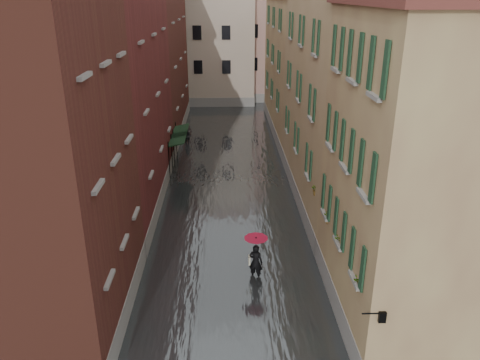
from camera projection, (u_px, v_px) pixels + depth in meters
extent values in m
plane|color=slate|center=(232.00, 286.00, 20.32)|extent=(120.00, 120.00, 0.00)
cube|color=#3E4244|center=(229.00, 175.00, 32.34)|extent=(10.00, 60.00, 0.20)
cube|color=brown|center=(25.00, 163.00, 15.83)|extent=(6.00, 8.00, 13.00)
cube|color=maroon|center=(103.00, 100.00, 26.12)|extent=(6.00, 14.00, 12.50)
cube|color=brown|center=(144.00, 54.00, 39.75)|extent=(6.00, 16.00, 14.00)
cube|color=#8F6949|center=(429.00, 178.00, 16.53)|extent=(6.00, 8.00, 11.50)
cube|color=tan|center=(352.00, 94.00, 26.45)|extent=(6.00, 14.00, 13.00)
cube|color=#8F6949|center=(307.00, 68.00, 40.64)|extent=(6.00, 16.00, 11.50)
cube|color=beige|center=(200.00, 43.00, 53.05)|extent=(12.00, 9.00, 13.00)
cube|color=tan|center=(277.00, 46.00, 55.36)|extent=(10.00, 9.00, 12.00)
cube|color=#17341B|center=(178.00, 139.00, 32.04)|extent=(1.09, 3.03, 0.31)
cylinder|color=black|center=(169.00, 162.00, 31.05)|extent=(0.06, 0.06, 2.80)
cylinder|color=black|center=(174.00, 148.00, 33.86)|extent=(0.06, 0.06, 2.80)
cube|color=#17341B|center=(180.00, 131.00, 33.76)|extent=(1.09, 3.27, 0.31)
cylinder|color=black|center=(172.00, 154.00, 32.66)|extent=(0.06, 0.06, 2.80)
cylinder|color=black|center=(176.00, 140.00, 35.69)|extent=(0.06, 0.06, 2.80)
cylinder|color=black|center=(372.00, 313.00, 13.72)|extent=(0.60, 0.05, 0.05)
cube|color=black|center=(382.00, 316.00, 13.77)|extent=(0.22, 0.22, 0.35)
cube|color=beige|center=(382.00, 316.00, 13.77)|extent=(0.14, 0.14, 0.24)
cube|color=brown|center=(361.00, 284.00, 15.01)|extent=(0.22, 0.85, 0.18)
imported|color=#265926|center=(363.00, 273.00, 14.85)|extent=(0.59, 0.51, 0.66)
cube|color=brown|center=(342.00, 242.00, 17.54)|extent=(0.22, 0.85, 0.18)
imported|color=#265926|center=(342.00, 232.00, 17.38)|extent=(0.59, 0.51, 0.66)
cube|color=brown|center=(330.00, 218.00, 19.41)|extent=(0.22, 0.85, 0.18)
imported|color=#265926|center=(331.00, 209.00, 19.26)|extent=(0.59, 0.51, 0.66)
cube|color=brown|center=(317.00, 191.00, 22.07)|extent=(0.22, 0.85, 0.18)
imported|color=#265926|center=(318.00, 183.00, 21.92)|extent=(0.59, 0.51, 0.66)
imported|color=black|center=(256.00, 262.00, 20.51)|extent=(0.73, 0.61, 1.71)
cube|color=beige|center=(249.00, 260.00, 20.51)|extent=(0.08, 0.30, 0.38)
cylinder|color=black|center=(256.00, 252.00, 20.33)|extent=(0.02, 0.02, 1.00)
cone|color=#AA0B29|center=(256.00, 241.00, 20.11)|extent=(1.05, 1.05, 0.28)
imported|color=black|center=(188.00, 137.00, 38.93)|extent=(0.77, 0.65, 1.41)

